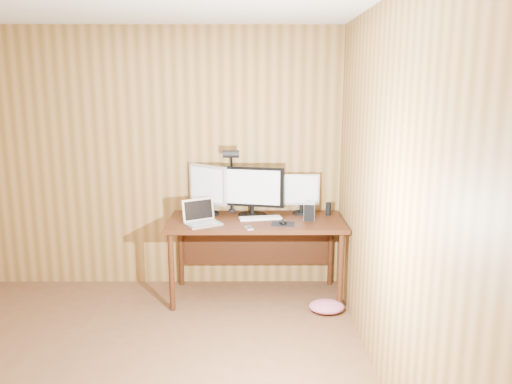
{
  "coord_description": "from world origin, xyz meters",
  "views": [
    {
      "loc": [
        0.91,
        -2.77,
        1.95
      ],
      "look_at": [
        0.93,
        1.58,
        1.02
      ],
      "focal_mm": 35.0,
      "sensor_mm": 36.0,
      "label": 1
    }
  ],
  "objects_px": {
    "monitor_right": "(301,193)",
    "desk_lamp": "(232,172)",
    "keyboard": "(260,218)",
    "monitor_center": "(252,191)",
    "mouse": "(283,222)",
    "phone": "(249,228)",
    "speaker": "(328,209)",
    "desk": "(256,230)",
    "hard_drive": "(309,211)",
    "laptop": "(201,218)",
    "monitor_left": "(208,188)"
  },
  "relations": [
    {
      "from": "monitor_center",
      "to": "desk_lamp",
      "type": "relative_size",
      "value": 0.91
    },
    {
      "from": "mouse",
      "to": "speaker",
      "type": "xyz_separation_m",
      "value": [
        0.45,
        0.31,
        0.04
      ]
    },
    {
      "from": "monitor_right",
      "to": "desk",
      "type": "bearing_deg",
      "value": -161.72
    },
    {
      "from": "desk",
      "to": "hard_drive",
      "type": "relative_size",
      "value": 10.15
    },
    {
      "from": "speaker",
      "to": "mouse",
      "type": "bearing_deg",
      "value": -145.04
    },
    {
      "from": "monitor_right",
      "to": "desk_lamp",
      "type": "relative_size",
      "value": 0.58
    },
    {
      "from": "monitor_right",
      "to": "mouse",
      "type": "xyz_separation_m",
      "value": [
        -0.19,
        -0.37,
        -0.18
      ]
    },
    {
      "from": "phone",
      "to": "desk_lamp",
      "type": "distance_m",
      "value": 0.68
    },
    {
      "from": "keyboard",
      "to": "speaker",
      "type": "xyz_separation_m",
      "value": [
        0.64,
        0.14,
        0.05
      ]
    },
    {
      "from": "monitor_left",
      "to": "laptop",
      "type": "height_order",
      "value": "monitor_left"
    },
    {
      "from": "laptop",
      "to": "monitor_right",
      "type": "bearing_deg",
      "value": -9.18
    },
    {
      "from": "mouse",
      "to": "monitor_right",
      "type": "bearing_deg",
      "value": 54.75
    },
    {
      "from": "mouse",
      "to": "hard_drive",
      "type": "height_order",
      "value": "hard_drive"
    },
    {
      "from": "keyboard",
      "to": "phone",
      "type": "height_order",
      "value": "keyboard"
    },
    {
      "from": "speaker",
      "to": "desk_lamp",
      "type": "xyz_separation_m",
      "value": [
        -0.91,
        0.07,
        0.35
      ]
    },
    {
      "from": "desk",
      "to": "monitor_center",
      "type": "xyz_separation_m",
      "value": [
        -0.04,
        0.05,
        0.37
      ]
    },
    {
      "from": "desk",
      "to": "monitor_right",
      "type": "bearing_deg",
      "value": 18.46
    },
    {
      "from": "phone",
      "to": "mouse",
      "type": "bearing_deg",
      "value": 8.74
    },
    {
      "from": "monitor_center",
      "to": "mouse",
      "type": "bearing_deg",
      "value": -32.81
    },
    {
      "from": "desk",
      "to": "speaker",
      "type": "relative_size",
      "value": 13.29
    },
    {
      "from": "keyboard",
      "to": "desk_lamp",
      "type": "bearing_deg",
      "value": 133.1
    },
    {
      "from": "monitor_center",
      "to": "hard_drive",
      "type": "relative_size",
      "value": 3.79
    },
    {
      "from": "monitor_center",
      "to": "laptop",
      "type": "relative_size",
      "value": 1.61
    },
    {
      "from": "keyboard",
      "to": "phone",
      "type": "bearing_deg",
      "value": -117.74
    },
    {
      "from": "desk",
      "to": "monitor_right",
      "type": "relative_size",
      "value": 4.18
    },
    {
      "from": "desk",
      "to": "desk_lamp",
      "type": "relative_size",
      "value": 2.43
    },
    {
      "from": "monitor_right",
      "to": "keyboard",
      "type": "height_order",
      "value": "monitor_right"
    },
    {
      "from": "desk",
      "to": "phone",
      "type": "distance_m",
      "value": 0.4
    },
    {
      "from": "laptop",
      "to": "hard_drive",
      "type": "bearing_deg",
      "value": -22.25
    },
    {
      "from": "hard_drive",
      "to": "monitor_left",
      "type": "bearing_deg",
      "value": 177.76
    },
    {
      "from": "mouse",
      "to": "phone",
      "type": "relative_size",
      "value": 0.94
    },
    {
      "from": "phone",
      "to": "keyboard",
      "type": "bearing_deg",
      "value": 55.08
    },
    {
      "from": "hard_drive",
      "to": "desk_lamp",
      "type": "height_order",
      "value": "desk_lamp"
    },
    {
      "from": "speaker",
      "to": "desk_lamp",
      "type": "height_order",
      "value": "desk_lamp"
    },
    {
      "from": "hard_drive",
      "to": "phone",
      "type": "height_order",
      "value": "hard_drive"
    },
    {
      "from": "monitor_right",
      "to": "keyboard",
      "type": "xyz_separation_m",
      "value": [
        -0.39,
        -0.19,
        -0.19
      ]
    },
    {
      "from": "mouse",
      "to": "hard_drive",
      "type": "xyz_separation_m",
      "value": [
        0.25,
        0.15,
        0.06
      ]
    },
    {
      "from": "desk_lamp",
      "to": "phone",
      "type": "bearing_deg",
      "value": -85.04
    },
    {
      "from": "desk",
      "to": "speaker",
      "type": "distance_m",
      "value": 0.71
    },
    {
      "from": "laptop",
      "to": "mouse",
      "type": "distance_m",
      "value": 0.73
    },
    {
      "from": "monitor_right",
      "to": "desk_lamp",
      "type": "height_order",
      "value": "desk_lamp"
    },
    {
      "from": "desk",
      "to": "hard_drive",
      "type": "bearing_deg",
      "value": -8.48
    },
    {
      "from": "desk",
      "to": "mouse",
      "type": "xyz_separation_m",
      "value": [
        0.24,
        -0.22,
        0.14
      ]
    },
    {
      "from": "laptop",
      "to": "mouse",
      "type": "xyz_separation_m",
      "value": [
        0.73,
        -0.02,
        -0.03
      ]
    },
    {
      "from": "monitor_center",
      "to": "mouse",
      "type": "xyz_separation_m",
      "value": [
        0.27,
        -0.28,
        -0.22
      ]
    },
    {
      "from": "phone",
      "to": "desk_lamp",
      "type": "relative_size",
      "value": 0.18
    },
    {
      "from": "hard_drive",
      "to": "phone",
      "type": "distance_m",
      "value": 0.63
    },
    {
      "from": "desk",
      "to": "keyboard",
      "type": "relative_size",
      "value": 4.0
    },
    {
      "from": "monitor_left",
      "to": "mouse",
      "type": "bearing_deg",
      "value": 8.94
    },
    {
      "from": "monitor_left",
      "to": "monitor_right",
      "type": "xyz_separation_m",
      "value": [
        0.89,
        0.03,
        -0.05
      ]
    }
  ]
}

